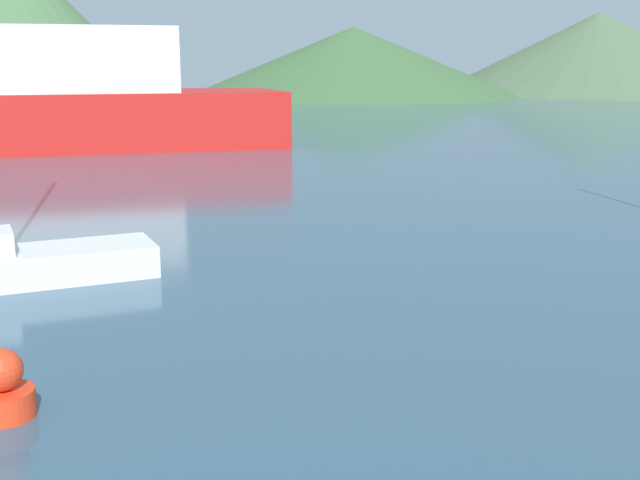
{
  "coord_description": "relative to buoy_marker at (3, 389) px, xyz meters",
  "views": [
    {
      "loc": [
        -2.15,
        0.73,
        4.26
      ],
      "look_at": [
        0.78,
        14.0,
        1.2
      ],
      "focal_mm": 45.0,
      "sensor_mm": 36.0,
      "label": 1
    }
  ],
  "objects": [
    {
      "name": "hill_far_east",
      "position": [
        60.15,
        86.9,
        4.79
      ],
      "size": [
        41.66,
        41.66,
        10.29
      ],
      "color": "#4C6647",
      "rests_on": "ground_plane"
    },
    {
      "name": "hill_east",
      "position": [
        26.88,
        85.3,
        3.7
      ],
      "size": [
        40.0,
        40.0,
        8.11
      ],
      "color": "#3D6038",
      "rests_on": "ground_plane"
    },
    {
      "name": "buoy_marker",
      "position": [
        0.0,
        0.0,
        0.0
      ],
      "size": [
        0.75,
        0.75,
        0.87
      ],
      "color": "red",
      "rests_on": "ground_plane"
    },
    {
      "name": "hill_central",
      "position": [
        -11.15,
        81.14,
        7.74
      ],
      "size": [
        32.44,
        32.44,
        16.19
      ],
      "color": "#476B42",
      "rests_on": "ground_plane"
    }
  ]
}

